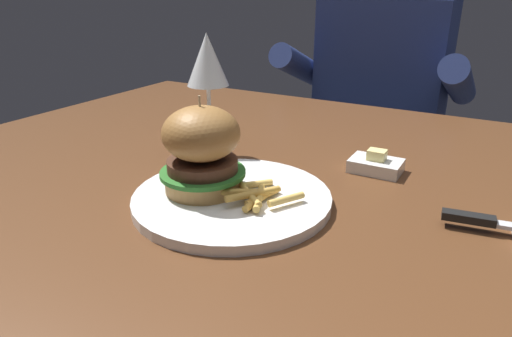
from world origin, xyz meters
TOP-DOWN VIEW (x-y plane):
  - dining_table at (0.00, 0.00)m, footprint 1.35×0.99m
  - main_plate at (-0.05, -0.12)m, footprint 0.27×0.27m
  - burger_sandwich at (-0.09, -0.13)m, footprint 0.12×0.12m
  - fries_pile at (-0.01, -0.13)m, footprint 0.11×0.10m
  - wine_glass at (-0.18, 0.03)m, footprint 0.07×0.07m
  - butter_dish at (0.09, 0.08)m, footprint 0.08×0.06m
  - diner_person at (-0.09, 0.77)m, footprint 0.51×0.36m

SIDE VIEW (x-z plane):
  - diner_person at x=-0.09m, z-range -0.02..1.15m
  - dining_table at x=0.00m, z-range 0.29..1.03m
  - main_plate at x=-0.05m, z-range 0.74..0.75m
  - butter_dish at x=0.09m, z-range 0.73..0.77m
  - fries_pile at x=-0.01m, z-range 0.75..0.77m
  - burger_sandwich at x=-0.09m, z-range 0.75..0.88m
  - wine_glass at x=-0.18m, z-range 0.79..1.00m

